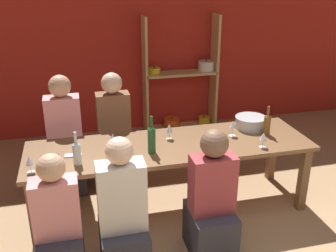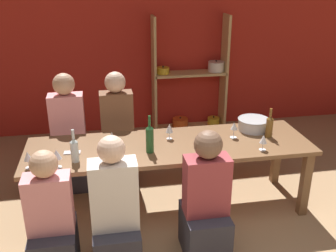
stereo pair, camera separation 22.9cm
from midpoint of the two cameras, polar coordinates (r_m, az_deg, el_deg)
name	(u,v)px [view 2 (the right image)]	position (r m, az deg, el deg)	size (l,w,h in m)	color
wall_back_red	(155,38)	(5.74, -0.77, 12.63)	(8.80, 0.06, 2.70)	red
shelf_unit	(191,88)	(5.82, 4.54, 5.51)	(1.08, 0.30, 1.68)	tan
dining_table	(170,152)	(3.80, 2.00, -3.79)	(2.72, 0.81, 0.72)	brown
mixing_bowl	(253,124)	(4.19, 13.84, 0.29)	(0.33, 0.33, 0.12)	#B7BABC
wine_bottle_green	(150,138)	(3.55, -0.82, -1.78)	(0.07, 0.07, 0.36)	#1E4C23
wine_bottle_dark	(74,149)	(3.46, -11.59, -3.37)	(0.07, 0.07, 0.30)	#B2C6C1
wine_bottle_amber	(269,126)	(4.04, 16.09, -0.01)	(0.07, 0.07, 0.30)	brown
wine_glass_white_a	(234,127)	(3.94, 11.22, -0.12)	(0.07, 0.07, 0.16)	white
wine_glass_red_a	(112,137)	(3.66, -6.36, -1.62)	(0.06, 0.06, 0.16)	white
wine_glass_white_b	(28,157)	(3.46, -17.91, -4.29)	(0.07, 0.07, 0.15)	white
wine_glass_empty_a	(169,128)	(3.84, 1.92, -0.36)	(0.07, 0.07, 0.16)	white
wine_glass_white_c	(57,155)	(3.40, -14.02, -4.09)	(0.08, 0.08, 0.17)	white
wine_glass_white_d	(263,140)	(3.74, 15.40, -1.94)	(0.07, 0.07, 0.15)	white
cell_phone	(72,153)	(3.67, -11.99, -3.81)	(0.16, 0.08, 0.01)	silver
person_near_a	(205,210)	(3.35, 7.46, -12.02)	(0.36, 0.45, 1.14)	#2D2D38
person_far_a	(118,141)	(4.43, -5.78, -2.13)	(0.36, 0.44, 1.28)	#2D2D38
person_near_b	(52,230)	(3.25, -14.43, -14.43)	(0.35, 0.44, 1.09)	#2D2D38
person_far_b	(70,145)	(4.40, -12.60, -2.69)	(0.36, 0.45, 1.29)	#2D2D38
person_near_c	(116,222)	(3.20, -5.52, -13.68)	(0.37, 0.46, 1.17)	#2D2D38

